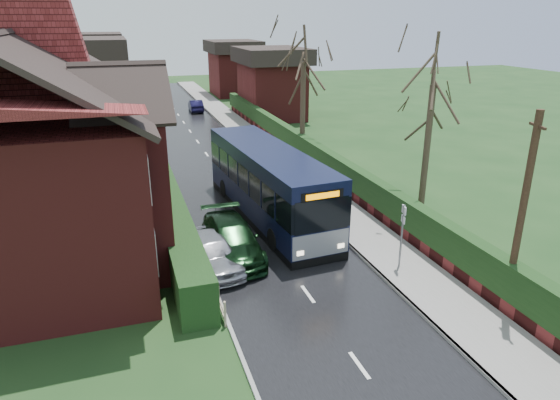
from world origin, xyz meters
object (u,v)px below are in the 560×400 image
object	(u,v)px
brick_house	(39,147)
bus_stop_sign	(402,228)
car_silver	(212,252)
car_green	(232,239)
bus	(269,184)
telegraph_pole	(521,217)

from	to	relation	value
brick_house	bus_stop_sign	world-z (taller)	brick_house
car_silver	car_green	bearing A→B (deg)	33.40
bus	car_green	distance (m)	4.53
car_green	bus_stop_sign	distance (m)	6.72
car_green	telegraph_pole	xyz separation A→B (m)	(7.65, -6.81, 2.66)
brick_house	car_silver	world-z (taller)	brick_house
car_green	bus_stop_sign	bearing A→B (deg)	-27.56
brick_house	bus_stop_sign	size ratio (longest dim) A/B	5.51
brick_house	car_green	world-z (taller)	brick_house
brick_house	car_silver	size ratio (longest dim) A/B	3.62
car_silver	bus_stop_sign	world-z (taller)	bus_stop_sign
bus	car_silver	size ratio (longest dim) A/B	2.79
brick_house	car_green	distance (m)	8.34
brick_house	car_green	size ratio (longest dim) A/B	2.94
car_green	brick_house	bearing A→B (deg)	157.50
brick_house	telegraph_pole	xyz separation A→B (m)	(14.53, -9.78, -1.00)
brick_house	car_silver	bearing A→B (deg)	-32.47
bus	car_green	world-z (taller)	bus
brick_house	bus	distance (m)	9.93
car_green	bus	bearing A→B (deg)	53.99
brick_house	telegraph_pole	bearing A→B (deg)	-33.92
car_silver	car_green	world-z (taller)	car_green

